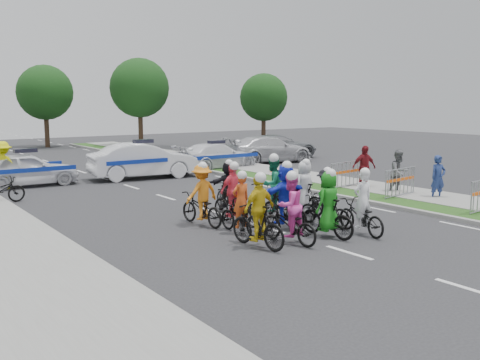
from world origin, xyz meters
TOP-DOWN VIEW (x-y plane):
  - ground at (0.00, 0.00)m, footprint 90.00×90.00m
  - curb_right at (5.10, 5.00)m, footprint 0.20×60.00m
  - grass_strip at (5.80, 5.00)m, footprint 1.20×60.00m
  - sidewalk_right at (7.60, 5.00)m, footprint 2.40×60.00m
  - sidewalk_left at (-6.50, 5.00)m, footprint 3.00×60.00m
  - rider_0 at (1.59, 1.07)m, footprint 0.85×1.82m
  - rider_1 at (0.65, 1.36)m, footprint 0.80×1.75m
  - rider_2 at (-0.55, 1.49)m, footprint 0.81×1.84m
  - rider_3 at (-1.43, 1.61)m, footprint 0.97×1.81m
  - rider_4 at (1.51, 2.34)m, footprint 1.02×1.73m
  - rider_5 at (0.34, 2.69)m, footprint 1.53×1.83m
  - rider_6 at (-0.97, 2.98)m, footprint 0.65×1.69m
  - rider_7 at (2.08, 3.82)m, footprint 0.77×1.70m
  - rider_8 at (1.04, 4.12)m, footprint 1.00×2.00m
  - rider_9 at (-0.38, 4.16)m, footprint 0.93×1.74m
  - rider_10 at (-1.29, 4.40)m, footprint 1.06×1.84m
  - rider_11 at (0.37, 5.49)m, footprint 1.40×1.66m
  - police_car_0 at (-3.41, 14.77)m, footprint 4.19×1.82m
  - police_car_1 at (1.58, 14.07)m, footprint 5.11×2.42m
  - police_car_2 at (6.19, 15.01)m, footprint 4.73×2.17m
  - civilian_sedan at (10.29, 15.73)m, footprint 5.49×2.89m
  - civilian_suv at (12.07, 17.17)m, footprint 5.42×2.69m
  - spectator_0 at (7.61, 2.84)m, footprint 0.67×0.54m
  - spectator_1 at (7.49, 4.43)m, footprint 0.89×0.73m
  - spectator_2 at (7.34, 6.02)m, footprint 1.11×0.72m
  - marshal_hiviz at (-4.35, 14.50)m, footprint 1.42×1.15m
  - barrier_1 at (6.70, 3.75)m, footprint 2.05×0.75m
  - barrier_2 at (6.70, 6.38)m, footprint 2.05×0.76m
  - cone_0 at (4.61, 7.57)m, footprint 0.40×0.40m
  - cone_1 at (7.21, 11.60)m, footprint 0.40×0.40m
  - tree_1 at (9.00, 30.00)m, footprint 4.55×4.55m
  - tree_2 at (18.00, 26.00)m, footprint 3.85×3.85m
  - tree_4 at (3.00, 34.00)m, footprint 4.20×4.20m

SIDE VIEW (x-z plane):
  - ground at x=0.00m, z-range 0.00..0.00m
  - grass_strip at x=5.80m, z-range 0.00..0.11m
  - curb_right at x=5.10m, z-range 0.00..0.12m
  - sidewalk_right at x=7.60m, z-range 0.00..0.13m
  - sidewalk_left at x=-6.50m, z-range 0.00..0.13m
  - cone_0 at x=4.61m, z-range -0.01..0.69m
  - cone_1 at x=7.21m, z-range -0.01..0.69m
  - barrier_1 at x=6.70m, z-range 0.00..1.12m
  - barrier_2 at x=6.70m, z-range 0.00..1.12m
  - rider_6 at x=-0.97m, z-range -0.28..1.42m
  - rider_0 at x=1.59m, z-range -0.30..1.49m
  - rider_4 at x=1.51m, z-range -0.18..1.50m
  - police_car_2 at x=6.19m, z-range 0.00..1.34m
  - rider_2 at x=-0.55m, z-range -0.23..1.59m
  - rider_7 at x=2.08m, z-range -0.19..1.56m
  - rider_9 at x=-0.38m, z-range -0.20..1.59m
  - rider_1 at x=0.65m, z-range -0.20..1.60m
  - police_car_0 at x=-3.41m, z-range 0.00..1.41m
  - rider_10 at x=-1.29m, z-range -0.20..1.62m
  - rider_3 at x=-1.43m, z-range -0.21..1.64m
  - rider_8 at x=1.04m, z-range -0.25..1.70m
  - rider_11 at x=0.37m, z-range -0.13..1.57m
  - civilian_suv at x=12.07m, z-range 0.00..1.48m
  - civilian_sedan at x=10.29m, z-range 0.00..1.52m
  - rider_5 at x=0.34m, z-range -0.15..1.75m
  - spectator_0 at x=7.61m, z-range 0.00..1.61m
  - police_car_1 at x=1.58m, z-range 0.00..1.62m
  - spectator_1 at x=7.49m, z-range 0.00..1.68m
  - spectator_2 at x=7.34m, z-range 0.00..1.76m
  - marshal_hiviz at x=-4.35m, z-range 0.00..1.92m
  - tree_2 at x=18.00m, z-range 0.95..6.72m
  - tree_4 at x=3.00m, z-range 1.04..7.34m
  - tree_1 at x=9.00m, z-range 1.12..7.95m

